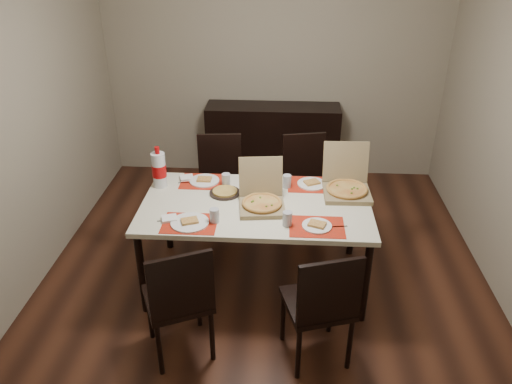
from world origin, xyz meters
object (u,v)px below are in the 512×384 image
(chair_near_left, at_px, (179,298))
(chair_far_left, at_px, (220,179))
(chair_near_right, at_px, (322,303))
(sideboard, at_px, (273,144))
(dining_table, at_px, (256,210))
(pizza_box_center, at_px, (262,200))
(dip_bowl, at_px, (261,194))
(chair_far_right, at_px, (305,178))
(soda_bottle, at_px, (159,170))

(chair_near_left, relative_size, chair_far_left, 1.00)
(chair_near_right, distance_m, chair_far_left, 1.96)
(sideboard, bearing_deg, chair_near_left, -100.54)
(dining_table, height_order, chair_near_right, chair_near_right)
(pizza_box_center, bearing_deg, dip_bowl, 94.90)
(sideboard, height_order, chair_far_right, chair_far_right)
(soda_bottle, bearing_deg, dining_table, -16.68)
(sideboard, xyz_separation_m, pizza_box_center, (-0.02, -1.98, 0.36))
(dining_table, bearing_deg, dip_bowl, 75.04)
(sideboard, xyz_separation_m, dip_bowl, (-0.04, -1.81, 0.31))
(chair_near_left, relative_size, soda_bottle, 2.63)
(chair_near_left, relative_size, chair_far_right, 1.00)
(chair_near_right, bearing_deg, dining_table, 118.87)
(dining_table, distance_m, soda_bottle, 0.88)
(sideboard, xyz_separation_m, chair_far_left, (-0.48, -1.06, 0.06))
(sideboard, bearing_deg, soda_bottle, -117.80)
(chair_near_left, height_order, chair_near_right, same)
(dining_table, bearing_deg, soda_bottle, 163.32)
(chair_near_left, distance_m, chair_far_left, 1.76)
(dip_bowl, bearing_deg, chair_far_left, 120.38)
(dining_table, relative_size, pizza_box_center, 4.30)
(sideboard, xyz_separation_m, dining_table, (-0.07, -1.93, 0.23))
(dining_table, bearing_deg, chair_near_left, -117.13)
(chair_far_left, bearing_deg, pizza_box_center, -63.73)
(sideboard, height_order, chair_far_left, chair_far_left)
(chair_near_left, bearing_deg, chair_near_right, 0.47)
(dining_table, xyz_separation_m, chair_far_left, (-0.41, 0.87, -0.17))
(dining_table, height_order, soda_bottle, soda_bottle)
(sideboard, distance_m, dining_table, 1.95)
(chair_near_left, relative_size, pizza_box_center, 2.22)
(chair_far_left, distance_m, pizza_box_center, 1.07)
(dining_table, distance_m, dip_bowl, 0.15)
(sideboard, distance_m, dip_bowl, 1.84)
(chair_near_left, xyz_separation_m, chair_near_right, (0.94, 0.01, 0.00))
(chair_near_left, xyz_separation_m, soda_bottle, (-0.37, 1.13, 0.39))
(dip_bowl, bearing_deg, chair_far_right, 64.49)
(chair_near_left, relative_size, chair_near_right, 1.00)
(chair_near_left, distance_m, soda_bottle, 1.25)
(chair_far_right, bearing_deg, chair_near_left, -115.65)
(chair_near_right, distance_m, pizza_box_center, 0.98)
(chair_near_right, xyz_separation_m, soda_bottle, (-1.30, 1.12, 0.39))
(chair_near_right, height_order, dip_bowl, chair_near_right)
(sideboard, distance_m, pizza_box_center, 2.01)
(chair_near_left, bearing_deg, dip_bowl, 64.25)
(dining_table, height_order, dip_bowl, dip_bowl)
(pizza_box_center, bearing_deg, dining_table, 135.47)
(chair_near_left, bearing_deg, chair_far_right, 64.35)
(soda_bottle, bearing_deg, chair_near_right, -40.73)
(dining_table, bearing_deg, chair_far_left, 114.96)
(chair_far_right, bearing_deg, chair_far_left, -175.47)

